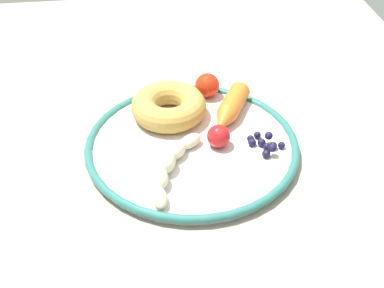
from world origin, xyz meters
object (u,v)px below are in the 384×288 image
Objects in this scene: donut at (169,106)px; tomato_mid at (219,136)px; dining_table at (172,208)px; blueberry_pile at (265,144)px; tomato_near at (207,85)px; plate at (192,146)px; carrot_orange at (229,110)px; banana at (169,164)px.

donut reaches higher than tomato_mid.
dining_table is 0.17m from blueberry_pile.
donut is 0.10m from tomato_mid.
donut is at bearing 175.48° from dining_table.
tomato_near reaches higher than donut.
blueberry_pile is (0.02, 0.10, 0.01)m from plate.
tomato_near is at bearing 178.52° from tomato_mid.
blueberry_pile is (-0.01, 0.14, 0.10)m from dining_table.
tomato_mid is (0.01, 0.04, 0.02)m from plate.
tomato_near reaches higher than carrot_orange.
blueberry_pile is (0.08, 0.04, -0.01)m from carrot_orange.
plate is 0.11m from blueberry_pile.
donut is 3.42× the size of tomato_mid.
donut is at bearing -159.85° from plate.
banana is (0.02, -0.00, 0.11)m from dining_table.
tomato_near is (-0.15, -0.06, 0.01)m from blueberry_pile.
banana is 2.63× the size of blueberry_pile.
banana is 0.20m from tomato_near.
carrot_orange reaches higher than plate.
banana is 0.13m from donut.
tomato_mid is (0.07, -0.03, 0.00)m from carrot_orange.
blueberry_pile reaches higher than dining_table.
donut is at bearing -100.10° from carrot_orange.
dining_table is at bearing 170.21° from banana.
plate is 2.11× the size of banana.
dining_table is 3.94× the size of plate.
plate is at bearing 145.02° from banana.
donut is at bearing -52.88° from tomato_near.
banana is 3.70× the size of tomato_near.
carrot_orange is at bearing 137.12° from banana.
tomato_near is at bearing 156.07° from banana.
blueberry_pile is 1.65× the size of tomato_mid.
dining_table is 0.13m from tomato_mid.
plate is 0.09m from carrot_orange.
banana is at bearing -9.79° from dining_table.
banana is at bearing -5.41° from donut.
plate is 0.07m from banana.
plate is at bearing -49.09° from carrot_orange.
banana is 0.15m from blueberry_pile.
carrot_orange is 1.01× the size of donut.
tomato_mid is at bearing 109.66° from dining_table.
blueberry_pile is at bearing 23.05° from tomato_near.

